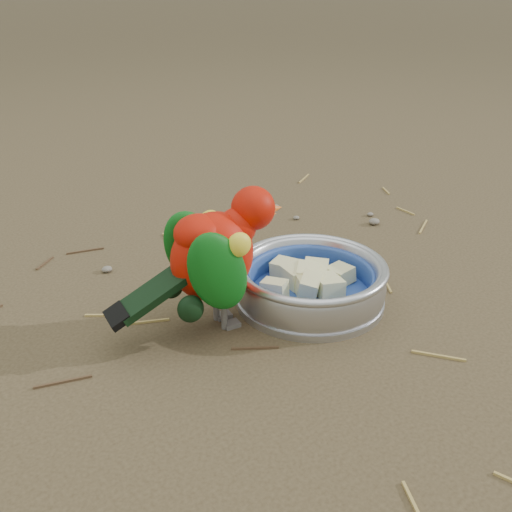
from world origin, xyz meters
TOP-DOWN VIEW (x-y plane):
  - ground at (0.00, 0.00)m, footprint 60.00×60.00m
  - food_bowl at (-0.03, 0.03)m, footprint 0.21×0.21m
  - bowl_wall at (-0.03, 0.03)m, footprint 0.21×0.21m
  - fruit_wedges at (-0.03, 0.03)m, footprint 0.13×0.13m
  - lory_parrot at (-0.17, 0.06)m, footprint 0.24×0.14m
  - ground_debris at (0.01, 0.07)m, footprint 0.90×0.80m

SIDE VIEW (x-z plane):
  - ground at x=0.00m, z-range 0.00..0.00m
  - ground_debris at x=0.01m, z-range 0.00..0.01m
  - food_bowl at x=-0.03m, z-range 0.00..0.02m
  - fruit_wedges at x=-0.03m, z-range 0.02..0.05m
  - bowl_wall at x=-0.03m, z-range 0.02..0.06m
  - lory_parrot at x=-0.17m, z-range 0.00..0.18m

